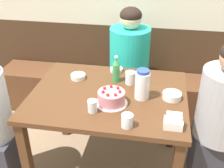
{
  "coord_description": "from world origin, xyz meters",
  "views": [
    {
      "loc": [
        0.33,
        -1.67,
        1.78
      ],
      "look_at": [
        0.02,
        0.05,
        0.79
      ],
      "focal_mm": 45.0,
      "sensor_mm": 36.0,
      "label": 1
    }
  ],
  "objects_px": {
    "soju_bottle": "(116,70)",
    "bowl_side_dish": "(78,76)",
    "birthday_cake": "(111,98)",
    "water_pitcher": "(142,85)",
    "glass_water_tall": "(127,121)",
    "bench_seat": "(123,95)",
    "glass_tumbler_short": "(130,78)",
    "napkin_holder": "(173,122)",
    "glass_shot_small": "(92,106)",
    "bowl_rice_small": "(116,70)",
    "person_pale_blue_shirt": "(129,71)",
    "bowl_soup_white": "(172,96)",
    "person_grey_tee": "(222,119)"
  },
  "relations": [
    {
      "from": "birthday_cake",
      "to": "bowl_side_dish",
      "type": "height_order",
      "value": "birthday_cake"
    },
    {
      "from": "soju_bottle",
      "to": "bowl_side_dish",
      "type": "distance_m",
      "value": 0.31
    },
    {
      "from": "bench_seat",
      "to": "soju_bottle",
      "type": "relative_size",
      "value": 12.71
    },
    {
      "from": "bowl_rice_small",
      "to": "person_pale_blue_shirt",
      "type": "xyz_separation_m",
      "value": [
        0.07,
        0.34,
        -0.17
      ]
    },
    {
      "from": "bench_seat",
      "to": "glass_tumbler_short",
      "type": "distance_m",
      "value": 0.88
    },
    {
      "from": "bowl_side_dish",
      "to": "glass_water_tall",
      "type": "xyz_separation_m",
      "value": [
        0.45,
        -0.53,
        0.02
      ]
    },
    {
      "from": "glass_water_tall",
      "to": "bowl_rice_small",
      "type": "bearing_deg",
      "value": 104.64
    },
    {
      "from": "birthday_cake",
      "to": "water_pitcher",
      "type": "height_order",
      "value": "water_pitcher"
    },
    {
      "from": "birthday_cake",
      "to": "glass_tumbler_short",
      "type": "distance_m",
      "value": 0.31
    },
    {
      "from": "bench_seat",
      "to": "napkin_holder",
      "type": "xyz_separation_m",
      "value": [
        0.45,
        -1.14,
        0.56
      ]
    },
    {
      "from": "birthday_cake",
      "to": "bowl_side_dish",
      "type": "xyz_separation_m",
      "value": [
        -0.32,
        0.3,
        -0.03
      ]
    },
    {
      "from": "bench_seat",
      "to": "bowl_rice_small",
      "type": "xyz_separation_m",
      "value": [
        -0.0,
        -0.48,
        0.53
      ]
    },
    {
      "from": "bench_seat",
      "to": "water_pitcher",
      "type": "height_order",
      "value": "water_pitcher"
    },
    {
      "from": "bowl_side_dish",
      "to": "person_grey_tee",
      "type": "xyz_separation_m",
      "value": [
        1.08,
        -0.14,
        -0.17
      ]
    },
    {
      "from": "bench_seat",
      "to": "birthday_cake",
      "type": "xyz_separation_m",
      "value": [
        0.04,
        -0.95,
        0.56
      ]
    },
    {
      "from": "glass_tumbler_short",
      "to": "glass_water_tall",
      "type": "bearing_deg",
      "value": -85.06
    },
    {
      "from": "bench_seat",
      "to": "glass_shot_small",
      "type": "xyz_separation_m",
      "value": [
        -0.06,
        -1.07,
        0.56
      ]
    },
    {
      "from": "water_pitcher",
      "to": "bowl_soup_white",
      "type": "relative_size",
      "value": 1.66
    },
    {
      "from": "glass_water_tall",
      "to": "glass_tumbler_short",
      "type": "distance_m",
      "value": 0.52
    },
    {
      "from": "soju_bottle",
      "to": "glass_water_tall",
      "type": "xyz_separation_m",
      "value": [
        0.16,
        -0.54,
        -0.06
      ]
    },
    {
      "from": "glass_water_tall",
      "to": "bowl_side_dish",
      "type": "bearing_deg",
      "value": 130.58
    },
    {
      "from": "glass_tumbler_short",
      "to": "person_pale_blue_shirt",
      "type": "relative_size",
      "value": 0.08
    },
    {
      "from": "napkin_holder",
      "to": "glass_shot_small",
      "type": "relative_size",
      "value": 1.36
    },
    {
      "from": "person_grey_tee",
      "to": "glass_tumbler_short",
      "type": "bearing_deg",
      "value": -10.97
    },
    {
      "from": "glass_tumbler_short",
      "to": "person_grey_tee",
      "type": "distance_m",
      "value": 0.72
    },
    {
      "from": "glass_water_tall",
      "to": "soju_bottle",
      "type": "bearing_deg",
      "value": 106.05
    },
    {
      "from": "water_pitcher",
      "to": "bowl_side_dish",
      "type": "xyz_separation_m",
      "value": [
        -0.51,
        0.19,
        -0.09
      ]
    },
    {
      "from": "water_pitcher",
      "to": "bowl_rice_small",
      "type": "distance_m",
      "value": 0.45
    },
    {
      "from": "bench_seat",
      "to": "bowl_side_dish",
      "type": "xyz_separation_m",
      "value": [
        -0.27,
        -0.65,
        0.53
      ]
    },
    {
      "from": "bench_seat",
      "to": "bowl_soup_white",
      "type": "height_order",
      "value": "bowl_soup_white"
    },
    {
      "from": "glass_water_tall",
      "to": "glass_shot_small",
      "type": "height_order",
      "value": "same"
    },
    {
      "from": "glass_shot_small",
      "to": "person_grey_tee",
      "type": "height_order",
      "value": "person_grey_tee"
    },
    {
      "from": "bowl_rice_small",
      "to": "glass_water_tall",
      "type": "xyz_separation_m",
      "value": [
        0.18,
        -0.7,
        0.03
      ]
    },
    {
      "from": "birthday_cake",
      "to": "bowl_soup_white",
      "type": "relative_size",
      "value": 1.69
    },
    {
      "from": "napkin_holder",
      "to": "glass_tumbler_short",
      "type": "bearing_deg",
      "value": 122.81
    },
    {
      "from": "soju_bottle",
      "to": "glass_shot_small",
      "type": "distance_m",
      "value": 0.44
    },
    {
      "from": "water_pitcher",
      "to": "glass_water_tall",
      "type": "height_order",
      "value": "water_pitcher"
    },
    {
      "from": "bowl_rice_small",
      "to": "glass_shot_small",
      "type": "bearing_deg",
      "value": -95.21
    },
    {
      "from": "soju_bottle",
      "to": "bowl_side_dish",
      "type": "relative_size",
      "value": 1.81
    },
    {
      "from": "soju_bottle",
      "to": "bowl_side_dish",
      "type": "xyz_separation_m",
      "value": [
        -0.3,
        -0.01,
        -0.08
      ]
    },
    {
      "from": "glass_water_tall",
      "to": "glass_shot_small",
      "type": "distance_m",
      "value": 0.26
    },
    {
      "from": "glass_shot_small",
      "to": "bowl_rice_small",
      "type": "bearing_deg",
      "value": 84.79
    },
    {
      "from": "person_pale_blue_shirt",
      "to": "bowl_soup_white",
      "type": "bearing_deg",
      "value": 28.99
    },
    {
      "from": "napkin_holder",
      "to": "soju_bottle",
      "type": "bearing_deg",
      "value": 130.04
    },
    {
      "from": "bowl_soup_white",
      "to": "glass_tumbler_short",
      "type": "xyz_separation_m",
      "value": [
        -0.31,
        0.16,
        0.03
      ]
    },
    {
      "from": "soju_bottle",
      "to": "glass_tumbler_short",
      "type": "distance_m",
      "value": 0.12
    },
    {
      "from": "water_pitcher",
      "to": "napkin_holder",
      "type": "relative_size",
      "value": 1.94
    },
    {
      "from": "birthday_cake",
      "to": "person_grey_tee",
      "type": "relative_size",
      "value": 0.19
    },
    {
      "from": "soju_bottle",
      "to": "glass_water_tall",
      "type": "bearing_deg",
      "value": -73.95
    },
    {
      "from": "soju_bottle",
      "to": "napkin_holder",
      "type": "bearing_deg",
      "value": -49.96
    }
  ]
}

